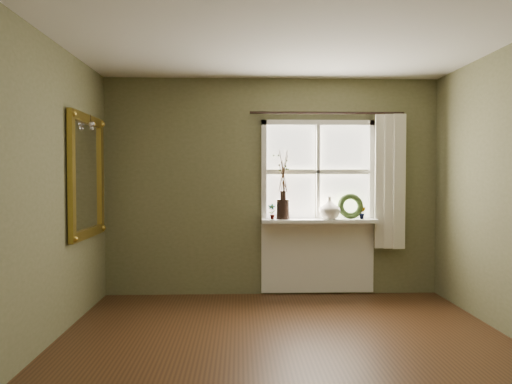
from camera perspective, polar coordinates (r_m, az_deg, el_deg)
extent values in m
plane|color=#402614|center=(4.03, 4.04, -18.98)|extent=(4.50, 4.50, 0.00)
plane|color=silver|center=(3.94, 4.13, 19.09)|extent=(4.50, 4.50, 0.00)
cube|color=#686845|center=(6.06, 1.82, 0.61)|extent=(4.00, 0.10, 2.60)
cube|color=#686845|center=(4.10, -25.76, -0.18)|extent=(0.10, 4.50, 2.60)
cube|color=#686845|center=(1.50, 13.27, -3.28)|extent=(4.00, 0.10, 2.60)
cube|color=white|center=(6.06, 7.07, -3.29)|extent=(1.36, 0.06, 0.06)
cube|color=white|center=(6.07, 7.12, 7.88)|extent=(1.36, 0.06, 0.06)
cube|color=white|center=(5.97, 0.92, 2.32)|extent=(0.06, 0.06, 1.24)
cube|color=white|center=(6.17, 13.07, 2.26)|extent=(0.06, 0.06, 1.24)
cube|color=white|center=(6.04, 7.09, 2.30)|extent=(1.24, 0.05, 0.04)
cube|color=white|center=(6.04, 7.09, 2.30)|extent=(0.04, 0.05, 1.12)
cube|color=white|center=(6.03, 4.00, 5.12)|extent=(0.59, 0.01, 0.53)
cube|color=white|center=(6.13, 10.08, 5.04)|extent=(0.59, 0.01, 0.53)
cube|color=white|center=(6.03, 3.99, -0.50)|extent=(0.59, 0.01, 0.53)
cube|color=white|center=(6.13, 10.05, -0.48)|extent=(0.59, 0.01, 0.53)
cube|color=white|center=(5.96, 7.22, -3.28)|extent=(1.36, 0.26, 0.04)
cube|color=white|center=(6.12, 7.04, -7.29)|extent=(1.36, 0.04, 0.88)
cylinder|color=black|center=(5.90, 3.11, -1.97)|extent=(0.20, 0.20, 0.24)
imported|color=beige|center=(5.97, 8.40, -1.81)|extent=(0.31, 0.31, 0.26)
torus|color=#314820|center=(6.06, 10.74, -1.91)|extent=(0.31, 0.15, 0.32)
imported|color=#314820|center=(5.89, 1.84, -2.23)|extent=(0.10, 0.08, 0.18)
imported|color=#314820|center=(6.06, 12.08, -2.33)|extent=(0.09, 0.07, 0.15)
cube|color=beige|center=(6.14, 14.99, 1.17)|extent=(0.36, 0.12, 1.59)
cylinder|color=black|center=(6.05, 8.14, 8.94)|extent=(1.84, 0.03, 0.03)
cube|color=white|center=(5.42, -18.82, 1.72)|extent=(0.02, 0.88, 1.08)
cube|color=olive|center=(5.45, -18.78, 7.90)|extent=(0.05, 1.06, 0.09)
cube|color=olive|center=(5.45, -18.65, -4.46)|extent=(0.05, 1.06, 0.09)
cube|color=olive|center=(4.96, -20.34, 1.70)|extent=(0.05, 0.09, 1.08)
cube|color=olive|center=(5.88, -17.35, 1.74)|extent=(0.05, 0.09, 1.08)
sphere|color=silver|center=(5.40, -18.36, 7.38)|extent=(0.04, 0.04, 0.04)
sphere|color=silver|center=(5.43, -18.26, 6.93)|extent=(0.04, 0.04, 0.04)
sphere|color=silver|center=(5.46, -18.18, 7.43)|extent=(0.04, 0.04, 0.04)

